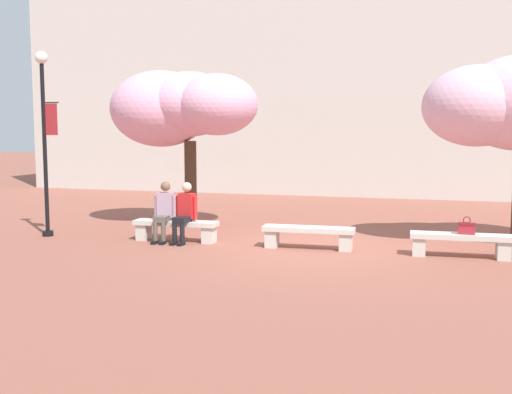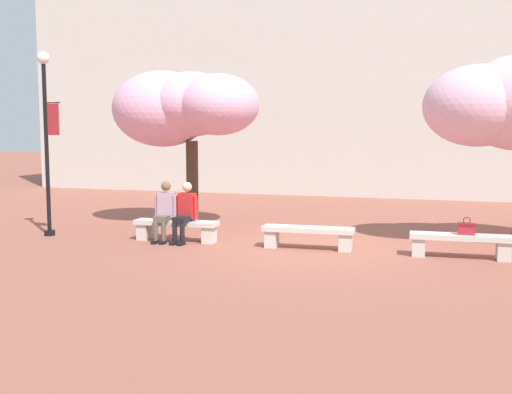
% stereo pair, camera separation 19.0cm
% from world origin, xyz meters
% --- Properties ---
extents(ground_plane, '(100.00, 100.00, 0.00)m').
position_xyz_m(ground_plane, '(0.00, 0.00, 0.00)').
color(ground_plane, '#8E5142').
extents(building_facade, '(28.00, 4.00, 10.01)m').
position_xyz_m(building_facade, '(0.00, 12.02, 5.01)').
color(building_facade, beige).
rests_on(building_facade, ground).
extents(stone_bench_west_end, '(1.87, 0.49, 0.45)m').
position_xyz_m(stone_bench_west_end, '(-2.92, 0.00, 0.30)').
color(stone_bench_west_end, beige).
rests_on(stone_bench_west_end, ground).
extents(stone_bench_near_west, '(1.87, 0.49, 0.45)m').
position_xyz_m(stone_bench_near_west, '(0.00, 0.00, 0.30)').
color(stone_bench_near_west, beige).
rests_on(stone_bench_near_west, ground).
extents(stone_bench_center, '(1.87, 0.49, 0.45)m').
position_xyz_m(stone_bench_center, '(2.92, 0.00, 0.30)').
color(stone_bench_center, beige).
rests_on(stone_bench_center, ground).
extents(person_seated_left, '(0.51, 0.70, 1.29)m').
position_xyz_m(person_seated_left, '(-3.17, -0.05, 0.70)').
color(person_seated_left, black).
rests_on(person_seated_left, ground).
extents(person_seated_right, '(0.51, 0.70, 1.29)m').
position_xyz_m(person_seated_right, '(-2.68, -0.05, 0.70)').
color(person_seated_right, black).
rests_on(person_seated_right, ground).
extents(handbag, '(0.30, 0.15, 0.34)m').
position_xyz_m(handbag, '(3.02, -0.02, 0.58)').
color(handbag, '#A3232D').
rests_on(handbag, stone_bench_center).
extents(cherry_tree_main, '(3.87, 2.54, 3.90)m').
position_xyz_m(cherry_tree_main, '(-3.65, 2.11, 2.98)').
color(cherry_tree_main, '#473323').
rests_on(cherry_tree_main, ground).
extents(lamp_post_with_banner, '(0.54, 0.28, 4.14)m').
position_xyz_m(lamp_post_with_banner, '(-5.99, -0.23, 2.48)').
color(lamp_post_with_banner, black).
rests_on(lamp_post_with_banner, ground).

